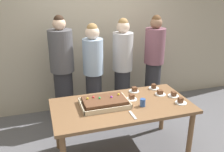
% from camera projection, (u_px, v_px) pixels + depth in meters
% --- Properties ---
extents(ground_plane, '(12.00, 12.00, 0.00)m').
position_uv_depth(ground_plane, '(121.00, 152.00, 3.38)').
color(ground_plane, '#5B5B60').
extents(interior_back_panel, '(8.00, 0.12, 3.00)m').
position_uv_depth(interior_back_panel, '(92.00, 27.00, 4.28)').
color(interior_back_panel, '#B2A893').
rests_on(interior_back_panel, ground_plane).
extents(party_table, '(1.79, 0.91, 0.74)m').
position_uv_depth(party_table, '(122.00, 110.00, 3.15)').
color(party_table, brown).
rests_on(party_table, ground_plane).
extents(sheet_cake, '(0.61, 0.40, 0.12)m').
position_uv_depth(sheet_cake, '(104.00, 102.00, 3.08)').
color(sheet_cake, beige).
rests_on(sheet_cake, party_table).
extents(plated_slice_near_left, '(0.15, 0.15, 0.07)m').
position_uv_depth(plated_slice_near_left, '(160.00, 93.00, 3.39)').
color(plated_slice_near_left, white).
rests_on(plated_slice_near_left, party_table).
extents(plated_slice_near_right, '(0.15, 0.15, 0.07)m').
position_uv_depth(plated_slice_near_right, '(173.00, 95.00, 3.34)').
color(plated_slice_near_right, white).
rests_on(plated_slice_near_right, party_table).
extents(plated_slice_far_left, '(0.15, 0.15, 0.08)m').
position_uv_depth(plated_slice_far_left, '(181.00, 101.00, 3.15)').
color(plated_slice_far_left, white).
rests_on(plated_slice_far_left, party_table).
extents(plated_slice_far_right, '(0.15, 0.15, 0.08)m').
position_uv_depth(plated_slice_far_right, '(154.00, 87.00, 3.59)').
color(plated_slice_far_right, white).
rests_on(plated_slice_far_right, party_table).
extents(plated_slice_center_front, '(0.15, 0.15, 0.07)m').
position_uv_depth(plated_slice_center_front, '(132.00, 98.00, 3.25)').
color(plated_slice_center_front, white).
rests_on(plated_slice_center_front, party_table).
extents(plated_slice_center_back, '(0.15, 0.15, 0.07)m').
position_uv_depth(plated_slice_center_back, '(134.00, 90.00, 3.49)').
color(plated_slice_center_back, white).
rests_on(plated_slice_center_back, party_table).
extents(drink_cup_nearest, '(0.07, 0.07, 0.10)m').
position_uv_depth(drink_cup_nearest, '(143.00, 103.00, 3.06)').
color(drink_cup_nearest, '#2D5199').
rests_on(drink_cup_nearest, party_table).
extents(cake_server_utensil, '(0.03, 0.20, 0.01)m').
position_uv_depth(cake_server_utensil, '(133.00, 115.00, 2.86)').
color(cake_server_utensil, silver).
rests_on(cake_server_utensil, party_table).
extents(person_serving_front, '(0.34, 0.34, 1.70)m').
position_uv_depth(person_serving_front, '(122.00, 67.00, 4.12)').
color(person_serving_front, '#28282D').
rests_on(person_serving_front, ground_plane).
extents(person_green_shirt_behind, '(0.37, 0.37, 1.78)m').
position_uv_depth(person_green_shirt_behind, '(63.00, 71.00, 3.82)').
color(person_green_shirt_behind, '#28282D').
rests_on(person_green_shirt_behind, ground_plane).
extents(person_striped_tie_right, '(0.32, 0.32, 1.66)m').
position_uv_depth(person_striped_tie_right, '(93.00, 73.00, 3.86)').
color(person_striped_tie_right, '#28282D').
rests_on(person_striped_tie_right, ground_plane).
extents(person_far_right_suit, '(0.35, 0.35, 1.73)m').
position_uv_depth(person_far_right_suit, '(154.00, 63.00, 4.27)').
color(person_far_right_suit, '#28282D').
rests_on(person_far_right_suit, ground_plane).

